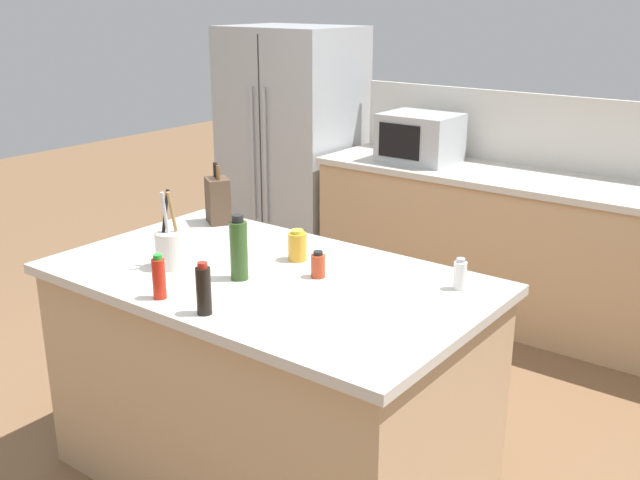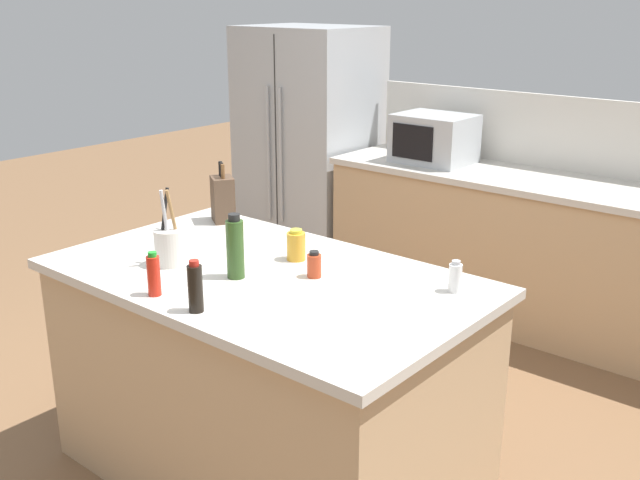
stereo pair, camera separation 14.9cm
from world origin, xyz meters
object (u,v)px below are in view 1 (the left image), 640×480
Objects in this scene: knife_block at (218,200)px; soy_sauce_bottle at (204,290)px; spice_jar_paprika at (318,265)px; salt_shaker at (460,275)px; utensil_crock at (170,248)px; refrigerator at (292,148)px; hot_sauce_bottle at (159,278)px; olive_oil_bottle at (239,249)px; microwave at (420,138)px; honey_jar at (297,246)px.

knife_block is 1.53× the size of soy_sauce_bottle.
salt_shaker is at bearing 23.71° from spice_jar_paprika.
soy_sauce_bottle is (0.44, -0.25, 0.01)m from utensil_crock.
refrigerator is 9.37× the size of soy_sauce_bottle.
olive_oil_bottle is at bearing 72.79° from hot_sauce_bottle.
soy_sauce_bottle is at bearing -67.63° from olive_oil_bottle.
spice_jar_paprika is at bearing 13.77° from knife_block.
refrigerator reaches higher than olive_oil_bottle.
soy_sauce_bottle is at bearing -76.00° from microwave.
microwave is 2.23m from spice_jar_paprika.
spice_jar_paprika is (1.88, -2.15, 0.10)m from refrigerator.
spice_jar_paprika is (0.10, 0.52, -0.04)m from soy_sauce_bottle.
soy_sauce_bottle is 0.95m from salt_shaker.
utensil_crock is at bearing -84.90° from microwave.
salt_shaker is at bearing 9.47° from honey_jar.
refrigerator is 14.50× the size of salt_shaker.
utensil_crock is 1.24× the size of olive_oil_bottle.
spice_jar_paprika is (0.23, 0.20, -0.07)m from olive_oil_bottle.
refrigerator is 3.68× the size of microwave.
knife_block is 1.33m from salt_shaker.
soy_sauce_bottle is at bearing -101.02° from spice_jar_paprika.
utensil_crock is 0.52m from honey_jar.
honey_jar is at bearing 77.01° from hot_sauce_bottle.
spice_jar_paprika is (0.83, -0.29, -0.06)m from knife_block.
soy_sauce_bottle is (1.78, -2.67, 0.14)m from refrigerator.
refrigerator is at bearing 129.56° from honey_jar.
refrigerator is at bearing 140.90° from salt_shaker.
microwave reaches higher than olive_oil_bottle.
olive_oil_bottle is at bearing -55.00° from refrigerator.
honey_jar is at bearing 46.74° from utensil_crock.
utensil_crock is 0.32m from olive_oil_bottle.
microwave is 1.51× the size of utensil_crock.
spice_jar_paprika is 0.81× the size of honey_jar.
honey_jar is (0.57, -2.00, -0.09)m from microwave.
utensil_crock is at bearing -61.13° from refrigerator.
hot_sauce_bottle is (-0.14, -0.62, 0.02)m from honey_jar.
utensil_crock is 3.00× the size of spice_jar_paprika.
utensil_crock is 1.15m from salt_shaker.
olive_oil_bottle is (1.65, -2.35, 0.17)m from refrigerator.
knife_block is 1.09m from soy_sauce_bottle.
microwave is at bearing -2.62° from refrigerator.
microwave is at bearing 95.10° from utensil_crock.
microwave is at bearing 105.85° from honey_jar.
spice_jar_paprika is 0.61m from hot_sauce_bottle.
salt_shaker is at bearing 29.75° from olive_oil_bottle.
knife_block is 0.88m from spice_jar_paprika.
refrigerator is 13.49× the size of honey_jar.
knife_block is 2.72× the size of spice_jar_paprika.
utensil_crock is 1.69× the size of soy_sauce_bottle.
soy_sauce_bottle is 1.55× the size of salt_shaker.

